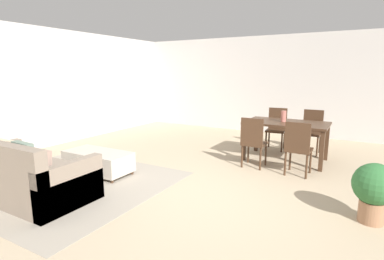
% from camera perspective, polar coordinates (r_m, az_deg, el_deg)
% --- Properties ---
extents(ground_plane, '(10.80, 10.80, 0.00)m').
position_cam_1_polar(ground_plane, '(4.29, 1.72, -12.58)').
color(ground_plane, tan).
extents(wall_back, '(9.00, 0.12, 2.70)m').
position_cam_1_polar(wall_back, '(8.68, 17.63, 8.05)').
color(wall_back, beige).
rests_on(wall_back, ground_plane).
extents(wall_left, '(0.12, 11.00, 2.70)m').
position_cam_1_polar(wall_left, '(7.49, -28.37, 6.88)').
color(wall_left, beige).
rests_on(wall_left, ground_plane).
extents(area_rug, '(3.00, 2.80, 0.01)m').
position_cam_1_polar(area_rug, '(5.18, -22.59, -9.20)').
color(area_rug, gray).
rests_on(area_rug, ground_plane).
extents(couch, '(1.98, 0.96, 0.86)m').
position_cam_1_polar(couch, '(4.82, -29.42, -7.64)').
color(couch, gray).
rests_on(couch, ground_plane).
extents(ottoman_table, '(1.17, 0.57, 0.38)m').
position_cam_1_polar(ottoman_table, '(5.40, -17.37, -5.60)').
color(ottoman_table, '#B7AD9E').
rests_on(ottoman_table, ground_plane).
extents(dining_table, '(1.54, 0.91, 0.76)m').
position_cam_1_polar(dining_table, '(6.11, 17.44, 0.56)').
color(dining_table, '#422B1C').
rests_on(dining_table, ground_plane).
extents(dining_chair_near_left, '(0.40, 0.40, 0.92)m').
position_cam_1_polar(dining_chair_near_left, '(5.50, 11.54, -1.80)').
color(dining_chair_near_left, '#422B1C').
rests_on(dining_chair_near_left, ground_plane).
extents(dining_chair_near_right, '(0.41, 0.41, 0.92)m').
position_cam_1_polar(dining_chair_near_right, '(5.26, 19.48, -2.80)').
color(dining_chair_near_right, '#422B1C').
rests_on(dining_chair_near_right, ground_plane).
extents(dining_chair_far_left, '(0.43, 0.43, 0.92)m').
position_cam_1_polar(dining_chair_far_left, '(6.99, 15.75, 0.71)').
color(dining_chair_far_left, '#422B1C').
rests_on(dining_chair_far_left, ground_plane).
extents(dining_chair_far_right, '(0.41, 0.41, 0.92)m').
position_cam_1_polar(dining_chair_far_right, '(6.89, 21.79, 0.19)').
color(dining_chair_far_right, '#422B1C').
rests_on(dining_chair_far_right, ground_plane).
extents(vase_centerpiece, '(0.10, 0.10, 0.21)m').
position_cam_1_polar(vase_centerpiece, '(6.10, 16.97, 2.51)').
color(vase_centerpiece, '#B26659').
rests_on(vase_centerpiece, dining_table).
extents(potted_plant, '(0.48, 0.48, 0.70)m').
position_cam_1_polar(potted_plant, '(4.05, 31.30, -9.46)').
color(potted_plant, '#996B4C').
rests_on(potted_plant, ground_plane).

